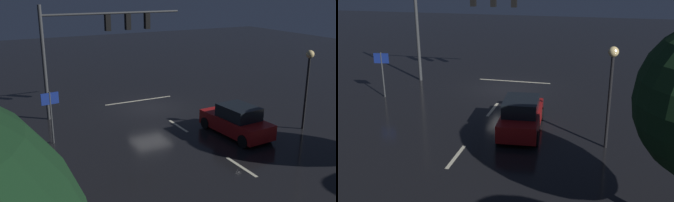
% 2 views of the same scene
% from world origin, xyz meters
% --- Properties ---
extents(ground_plane, '(80.00, 80.00, 0.00)m').
position_xyz_m(ground_plane, '(0.00, 0.00, 0.00)').
color(ground_plane, black).
extents(traffic_signal_assembly, '(9.01, 0.47, 6.85)m').
position_xyz_m(traffic_signal_assembly, '(3.23, -0.72, 4.97)').
color(traffic_signal_assembly, '#383A3D').
rests_on(traffic_signal_assembly, ground_plane).
extents(lane_dash_far, '(0.16, 2.20, 0.01)m').
position_xyz_m(lane_dash_far, '(0.00, 4.00, 0.00)').
color(lane_dash_far, beige).
rests_on(lane_dash_far, ground_plane).
extents(lane_dash_mid, '(0.16, 2.20, 0.01)m').
position_xyz_m(lane_dash_mid, '(0.00, 10.00, 0.00)').
color(lane_dash_mid, beige).
rests_on(lane_dash_mid, ground_plane).
extents(stop_bar, '(5.00, 0.16, 0.01)m').
position_xyz_m(stop_bar, '(0.00, -1.90, 0.00)').
color(stop_bar, beige).
rests_on(stop_bar, ground_plane).
extents(car_approaching, '(2.18, 4.47, 1.70)m').
position_xyz_m(car_approaching, '(-2.15, 6.66, 0.80)').
color(car_approaching, maroon).
rests_on(car_approaching, ground_plane).
extents(street_lamp_left_kerb, '(0.44, 0.44, 4.53)m').
position_xyz_m(street_lamp_left_kerb, '(-6.15, 7.62, 3.22)').
color(street_lamp_left_kerb, black).
rests_on(street_lamp_left_kerb, ground_plane).
extents(route_sign, '(0.90, 0.17, 2.77)m').
position_xyz_m(route_sign, '(7.02, 3.32, 2.00)').
color(route_sign, '#383A3D').
rests_on(route_sign, ground_plane).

